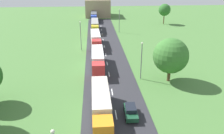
{
  "coord_description": "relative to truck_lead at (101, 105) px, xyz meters",
  "views": [
    {
      "loc": [
        -2.92,
        -11.16,
        19.21
      ],
      "look_at": [
        0.52,
        31.02,
        2.08
      ],
      "focal_mm": 36.98,
      "sensor_mm": 36.0,
      "label": 1
    }
  ],
  "objects": [
    {
      "name": "lamppost_third",
      "position": [
        -4.14,
        32.04,
        2.22
      ],
      "size": [
        0.36,
        0.36,
        7.83
      ],
      "color": "slate",
      "rests_on": "ground"
    },
    {
      "name": "distant_building",
      "position": [
        1.64,
        86.81,
        1.88
      ],
      "size": [
        11.69,
        13.98,
        8.1
      ],
      "primitive_type": "cube",
      "color": "#9E846B",
      "rests_on": "ground"
    },
    {
      "name": "lamppost_second",
      "position": [
        8.21,
        12.61,
        2.04
      ],
      "size": [
        0.36,
        0.36,
        7.46
      ],
      "color": "slate",
      "rests_on": "ground"
    },
    {
      "name": "road",
      "position": [
        2.18,
        7.61,
        -2.14
      ],
      "size": [
        10.0,
        140.0,
        0.06
      ],
      "primitive_type": "cube",
      "color": "#2B2B30",
      "rests_on": "ground"
    },
    {
      "name": "truck_fourth",
      "position": [
        -0.18,
        54.58,
        -0.09
      ],
      "size": [
        2.58,
        14.48,
        3.48
      ],
      "color": "yellow",
      "rests_on": "road"
    },
    {
      "name": "truck_fifth",
      "position": [
        -0.36,
        74.07,
        -0.09
      ],
      "size": [
        2.68,
        13.96,
        3.46
      ],
      "color": "blue",
      "rests_on": "road"
    },
    {
      "name": "truck_lead",
      "position": [
        0.0,
        0.0,
        0.0
      ],
      "size": [
        2.55,
        12.83,
        3.7
      ],
      "color": "orange",
      "rests_on": "road"
    },
    {
      "name": "tree_maple",
      "position": [
        28.19,
        64.89,
        3.52
      ],
      "size": [
        4.8,
        4.8,
        8.11
      ],
      "color": "#513823",
      "rests_on": "ground"
    },
    {
      "name": "lamppost_fourth",
      "position": [
        8.3,
        51.64,
        2.4
      ],
      "size": [
        0.36,
        0.36,
        8.18
      ],
      "color": "slate",
      "rests_on": "ground"
    },
    {
      "name": "tree_elm",
      "position": [
        13.42,
        11.33,
        2.92
      ],
      "size": [
        6.61,
        6.61,
        8.41
      ],
      "color": "#513823",
      "rests_on": "ground"
    },
    {
      "name": "truck_second",
      "position": [
        -0.02,
        18.66,
        -0.06
      ],
      "size": [
        2.51,
        12.77,
        3.56
      ],
      "color": "red",
      "rests_on": "road"
    },
    {
      "name": "lane_marking_centre",
      "position": [
        2.18,
        3.53,
        -2.1
      ],
      "size": [
        0.16,
        119.7,
        0.01
      ],
      "color": "white",
      "rests_on": "road"
    },
    {
      "name": "car_second",
      "position": [
        4.25,
        -0.02,
        -1.3
      ],
      "size": [
        1.87,
        4.24,
        1.55
      ],
      "color": "#19472D",
      "rests_on": "road"
    },
    {
      "name": "truck_third",
      "position": [
        -0.18,
        35.57,
        -0.06
      ],
      "size": [
        2.82,
        13.04,
        3.57
      ],
      "color": "red",
      "rests_on": "road"
    }
  ]
}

